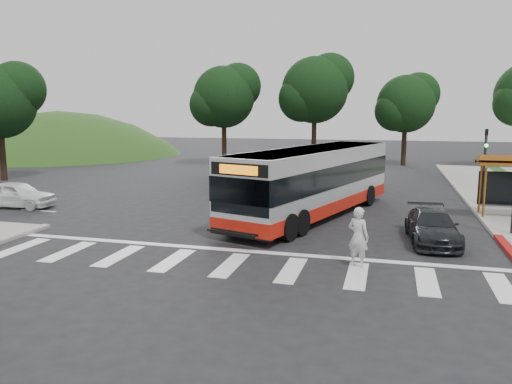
% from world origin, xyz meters
% --- Properties ---
extents(ground, '(140.00, 140.00, 0.00)m').
position_xyz_m(ground, '(0.00, 0.00, 0.00)').
color(ground, black).
rests_on(ground, ground).
extents(curb_east, '(0.30, 40.00, 0.15)m').
position_xyz_m(curb_east, '(9.00, 8.00, 0.07)').
color(curb_east, '#9E9991').
rests_on(curb_east, ground).
extents(hillside_nw, '(44.00, 44.00, 10.00)m').
position_xyz_m(hillside_nw, '(-32.00, 30.00, 0.00)').
color(hillside_nw, '#1B4516').
rests_on(hillside_nw, ground).
extents(crosswalk_ladder, '(18.00, 2.60, 0.01)m').
position_xyz_m(crosswalk_ladder, '(0.00, -5.00, 0.01)').
color(crosswalk_ladder, silver).
rests_on(crosswalk_ladder, ground).
extents(traffic_signal_ne_short, '(0.18, 0.37, 4.00)m').
position_xyz_m(traffic_signal_ne_short, '(9.60, 8.49, 2.48)').
color(traffic_signal_ne_short, black).
rests_on(traffic_signal_ne_short, ground).
extents(tree_north_a, '(6.60, 6.15, 10.17)m').
position_xyz_m(tree_north_a, '(-1.92, 26.07, 6.92)').
color(tree_north_a, black).
rests_on(tree_north_a, ground).
extents(tree_north_b, '(5.72, 5.33, 8.43)m').
position_xyz_m(tree_north_b, '(6.07, 28.06, 5.66)').
color(tree_north_b, black).
rests_on(tree_north_b, ground).
extents(tree_north_c, '(6.16, 5.74, 9.30)m').
position_xyz_m(tree_north_c, '(-9.92, 24.06, 6.29)').
color(tree_north_c, black).
rests_on(tree_north_c, ground).
extents(tree_west_a, '(5.72, 5.33, 8.43)m').
position_xyz_m(tree_west_a, '(-21.93, 10.06, 5.66)').
color(tree_west_a, black).
rests_on(tree_west_a, ground).
extents(transit_bus, '(6.27, 12.61, 3.20)m').
position_xyz_m(transit_bus, '(1.42, 3.32, 1.60)').
color(transit_bus, '#B5B7BA').
rests_on(transit_bus, ground).
extents(pedestrian, '(0.83, 0.71, 1.93)m').
position_xyz_m(pedestrian, '(3.95, -4.07, 0.97)').
color(pedestrian, silver).
rests_on(pedestrian, ground).
extents(dark_sedan, '(2.03, 4.31, 1.22)m').
position_xyz_m(dark_sedan, '(6.46, -0.32, 0.61)').
color(dark_sedan, black).
rests_on(dark_sedan, ground).
extents(west_car_white, '(4.00, 1.71, 1.35)m').
position_xyz_m(west_car_white, '(-13.63, 1.50, 0.67)').
color(west_car_white, white).
rests_on(west_car_white, ground).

